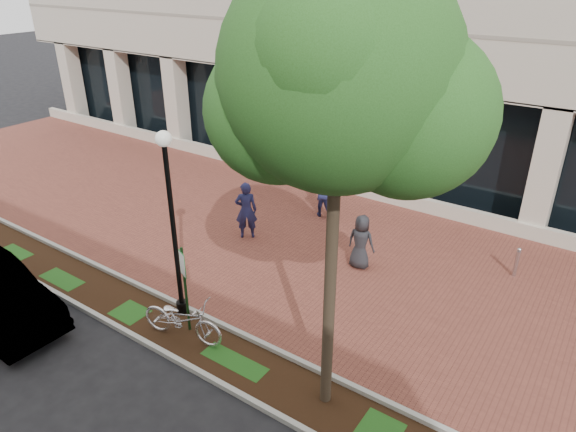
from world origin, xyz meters
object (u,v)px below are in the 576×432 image
Objects in this scene: parking_sign at (184,279)px; lamppost at (172,218)px; pedestrian_mid at (324,192)px; locked_bicycle at (182,319)px; street_tree at (343,88)px; pedestrian_right at (361,242)px; pedestrian_left at (246,210)px; bollard at (517,262)px.

parking_sign is 0.48× the size of lamppost.
parking_sign reaches higher than pedestrian_mid.
pedestrian_mid is at bearing 89.36° from lamppost.
parking_sign is 0.96m from locked_bicycle.
parking_sign is 1.44m from lamppost.
street_tree is 6.86m from locked_bicycle.
street_tree reaches higher than pedestrian_right.
lamppost reaches higher than parking_sign.
pedestrian_left is at bearing 59.66° from pedestrian_mid.
lamppost is 2.67× the size of pedestrian_mid.
pedestrian_left is 3.86m from pedestrian_right.
locked_bicycle is 9.24m from bollard.
bollard is at bearing 158.64° from pedestrian_left.
street_tree reaches higher than locked_bicycle.
pedestrian_left is at bearing 3.27° from pedestrian_right.
pedestrian_left is at bearing 10.41° from locked_bicycle.
lamppost is at bearing -135.13° from bollard.
street_tree is at bearing 102.64° from pedestrian_left.
street_tree is 9.16× the size of bollard.
bollard is (7.67, 2.47, -0.49)m from pedestrian_left.
lamppost is at bearing 55.67° from pedestrian_right.
pedestrian_left is at bearing 105.68° from lamppost.
pedestrian_mid is 3.51m from pedestrian_right.
pedestrian_left is 1.16× the size of pedestrian_right.
pedestrian_mid is at bearing 177.31° from bollard.
locked_bicycle is (0.77, -0.71, -2.12)m from lamppost.
pedestrian_mid reaches higher than bollard.
parking_sign is at bearing 72.66° from pedestrian_left.
street_tree reaches higher than lamppost.
pedestrian_right is (2.70, 4.48, -1.85)m from lamppost.
street_tree is 8.97m from pedestrian_left.
parking_sign is at bearing -179.78° from street_tree.
lamppost is at bearing 171.18° from parking_sign.
lamppost reaches higher than locked_bicycle.
parking_sign is 9.15m from bollard.
locked_bicycle is at bearing -42.91° from lamppost.
locked_bicycle is 1.18× the size of pedestrian_mid.
street_tree is at bearing -106.08° from bollard.
lamppost is at bearing 35.71° from locked_bicycle.
pedestrian_left reaches higher than pedestrian_mid.
street_tree is 9.26m from bollard.
pedestrian_left reaches higher than pedestrian_right.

